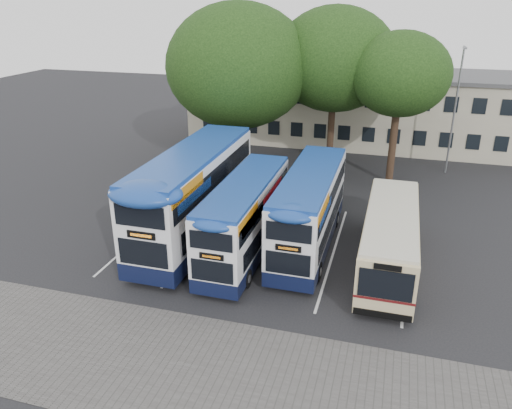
{
  "coord_description": "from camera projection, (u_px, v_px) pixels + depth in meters",
  "views": [
    {
      "loc": [
        2.23,
        -17.83,
        12.22
      ],
      "look_at": [
        -4.38,
        5.0,
        2.23
      ],
      "focal_mm": 35.0,
      "sensor_mm": 36.0,
      "label": 1
    }
  ],
  "objects": [
    {
      "name": "depot_building",
      "position": [
        374.0,
        107.0,
        43.77
      ],
      "size": [
        32.4,
        8.4,
        6.2
      ],
      "color": "#AA9F89",
      "rests_on": "ground"
    },
    {
      "name": "bus_dd_right",
      "position": [
        310.0,
        207.0,
        25.44
      ],
      "size": [
        2.38,
        9.83,
        4.09
      ],
      "color": "black",
      "rests_on": "ground"
    },
    {
      "name": "tree_left",
      "position": [
        238.0,
        66.0,
        34.8
      ],
      "size": [
        10.15,
        10.15,
        11.98
      ],
      "color": "black",
      "rests_on": "ground"
    },
    {
      "name": "lamp_post",
      "position": [
        456.0,
        105.0,
        35.27
      ],
      "size": [
        0.25,
        1.05,
        9.06
      ],
      "color": "gray",
      "rests_on": "ground"
    },
    {
      "name": "bus_dd_mid",
      "position": [
        245.0,
        215.0,
        24.8
      ],
      "size": [
        2.27,
        9.36,
        3.9
      ],
      "color": "black",
      "rests_on": "ground"
    },
    {
      "name": "bus_single",
      "position": [
        390.0,
        236.0,
        23.79
      ],
      "size": [
        2.45,
        9.64,
        2.88
      ],
      "color": "#D2BD8C",
      "rests_on": "ground"
    },
    {
      "name": "paving_strip",
      "position": [
        242.0,
        379.0,
        17.18
      ],
      "size": [
        40.0,
        6.0,
        0.01
      ],
      "primitive_type": "cube",
      "color": "#595654",
      "rests_on": "ground"
    },
    {
      "name": "bay_lines",
      "position": [
        267.0,
        244.0,
        26.48
      ],
      "size": [
        14.12,
        11.0,
        0.01
      ],
      "color": "silver",
      "rests_on": "ground"
    },
    {
      "name": "tree_right",
      "position": [
        400.0,
        74.0,
        32.32
      ],
      "size": [
        6.49,
        6.49,
        10.27
      ],
      "color": "black",
      "rests_on": "ground"
    },
    {
      "name": "tree_mid",
      "position": [
        335.0,
        59.0,
        35.2
      ],
      "size": [
        8.62,
        8.62,
        11.72
      ],
      "color": "black",
      "rests_on": "ground"
    },
    {
      "name": "bus_dd_left",
      "position": [
        194.0,
        191.0,
        26.42
      ],
      "size": [
        2.81,
        11.6,
        4.83
      ],
      "color": "black",
      "rests_on": "ground"
    },
    {
      "name": "ground",
      "position": [
        323.0,
        308.0,
        21.1
      ],
      "size": [
        120.0,
        120.0,
        0.0
      ],
      "primitive_type": "plane",
      "color": "black",
      "rests_on": "ground"
    }
  ]
}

